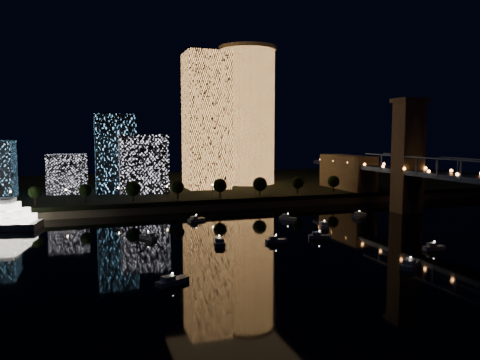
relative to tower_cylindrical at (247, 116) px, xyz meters
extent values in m
plane|color=black|center=(-22.54, -142.81, -45.25)|extent=(520.00, 520.00, 0.00)
cube|color=black|center=(-22.54, 17.19, -42.75)|extent=(420.00, 160.00, 5.00)
cube|color=#6B5E4C|center=(-22.54, -60.81, -43.75)|extent=(420.00, 6.00, 3.00)
cylinder|color=#F19B4D|center=(0.00, 0.00, -1.13)|extent=(32.00, 32.00, 78.25)
cylinder|color=#6B5E4C|center=(0.00, 0.00, 39.00)|extent=(34.00, 34.00, 2.00)
cube|color=#F19B4D|center=(-28.84, -14.80, -3.67)|extent=(22.99, 22.99, 73.15)
cube|color=white|center=(-64.58, -23.89, -25.58)|extent=(23.83, 20.16, 29.33)
cube|color=#5DB8FF|center=(-77.61, -14.33, -20.53)|extent=(19.72, 25.64, 39.44)
cube|color=white|center=(-100.92, -14.93, -30.55)|extent=(19.39, 17.63, 19.39)
cube|color=#6B5E4C|center=(42.46, -92.81, -21.25)|extent=(11.00, 9.00, 48.00)
cube|color=#6B5E4C|center=(42.46, -92.81, 3.75)|extent=(13.00, 11.00, 2.00)
cube|color=#6B5E4C|center=(42.46, -42.81, -33.75)|extent=(12.00, 40.00, 23.00)
cube|color=#162347|center=(37.46, -130.81, -23.75)|extent=(0.50, 0.50, 7.00)
cube|color=#162347|center=(37.46, -106.81, -23.75)|extent=(0.50, 0.50, 7.00)
cube|color=#162347|center=(37.46, -82.81, -23.75)|extent=(0.50, 0.50, 7.00)
sphere|color=orange|center=(36.96, -97.81, -25.45)|extent=(1.20, 1.20, 1.20)
sphere|color=orange|center=(36.96, -52.81, -25.45)|extent=(1.20, 1.20, 1.20)
cube|color=silver|center=(-121.33, -78.31, -34.90)|extent=(9.58, 7.95, 1.90)
cube|color=silver|center=(-51.04, -85.58, -44.65)|extent=(7.46, 5.20, 1.20)
cube|color=silver|center=(-52.00, -86.05, -43.55)|extent=(3.08, 2.78, 1.00)
sphere|color=white|center=(-51.04, -85.58, -42.65)|extent=(0.36, 0.36, 0.36)
cube|color=silver|center=(15.90, -97.13, -44.65)|extent=(9.22, 8.22, 1.20)
cube|color=silver|center=(14.80, -98.01, -43.55)|extent=(4.10, 3.96, 1.00)
sphere|color=white|center=(15.90, -97.13, -42.65)|extent=(0.36, 0.36, 0.36)
cube|color=silver|center=(-52.67, -125.13, -44.65)|extent=(5.25, 10.41, 1.20)
cube|color=silver|center=(-52.99, -126.59, -43.55)|extent=(3.28, 3.96, 1.00)
sphere|color=white|center=(-52.67, -125.13, -42.65)|extent=(0.36, 0.36, 0.36)
cube|color=silver|center=(-73.67, -160.21, -44.65)|extent=(8.27, 6.02, 1.20)
cube|color=silver|center=(-74.73, -160.77, -43.55)|extent=(3.45, 3.15, 1.00)
sphere|color=white|center=(-73.67, -160.21, -42.65)|extent=(0.36, 0.36, 0.36)
cube|color=silver|center=(6.20, -152.68, -44.65)|extent=(6.65, 2.50, 1.20)
cube|color=silver|center=(5.23, -152.62, -43.55)|extent=(2.39, 1.84, 1.00)
sphere|color=white|center=(6.20, -152.68, -42.65)|extent=(0.36, 0.36, 0.36)
cube|color=silver|center=(-73.09, -111.36, -44.65)|extent=(5.31, 6.95, 1.20)
cube|color=silver|center=(-72.58, -112.23, -43.55)|extent=(2.73, 2.94, 1.00)
sphere|color=white|center=(-73.09, -111.36, -42.65)|extent=(0.36, 0.36, 0.36)
cube|color=silver|center=(-12.24, -165.40, -44.65)|extent=(9.32, 8.20, 1.20)
cube|color=silver|center=(-13.35, -166.27, -43.55)|extent=(4.12, 3.97, 1.00)
sphere|color=white|center=(-12.24, -165.40, -42.65)|extent=(0.36, 0.36, 0.36)
cube|color=silver|center=(-15.17, -93.91, -44.65)|extent=(5.82, 7.28, 1.20)
cube|color=silver|center=(-15.75, -93.01, -43.55)|extent=(2.93, 3.12, 1.00)
sphere|color=white|center=(-15.17, -93.91, -42.65)|extent=(0.36, 0.36, 0.36)
cube|color=silver|center=(-8.54, -111.89, -44.65)|extent=(5.63, 8.68, 1.20)
cube|color=silver|center=(-9.02, -113.04, -43.55)|extent=(3.10, 3.51, 1.00)
sphere|color=white|center=(-8.54, -111.89, -42.65)|extent=(0.36, 0.36, 0.36)
cube|color=silver|center=(-19.15, -128.32, -44.65)|extent=(7.47, 4.76, 1.20)
cube|color=silver|center=(-20.15, -127.93, -43.55)|extent=(3.00, 2.65, 1.00)
sphere|color=white|center=(-19.15, -128.32, -42.65)|extent=(0.36, 0.36, 0.36)
cube|color=silver|center=(-35.08, -129.38, -44.65)|extent=(6.84, 2.44, 1.20)
cube|color=silver|center=(-36.09, -129.34, -43.55)|extent=(2.44, 1.85, 1.00)
sphere|color=white|center=(-35.08, -129.38, -42.65)|extent=(0.36, 0.36, 0.36)
cylinder|color=black|center=(-112.54, -54.81, -38.25)|extent=(0.70, 0.70, 4.00)
sphere|color=black|center=(-112.54, -54.81, -34.75)|extent=(5.35, 5.35, 5.35)
cylinder|color=black|center=(-92.54, -54.81, -38.25)|extent=(0.70, 0.70, 4.00)
sphere|color=black|center=(-92.54, -54.81, -34.75)|extent=(5.37, 5.37, 5.37)
cylinder|color=black|center=(-72.54, -54.81, -38.25)|extent=(0.70, 0.70, 4.00)
sphere|color=black|center=(-72.54, -54.81, -34.75)|extent=(6.74, 6.74, 6.74)
cylinder|color=black|center=(-52.54, -54.81, -38.25)|extent=(0.70, 0.70, 4.00)
sphere|color=black|center=(-52.54, -54.81, -34.75)|extent=(5.92, 5.92, 5.92)
cylinder|color=black|center=(-32.54, -54.81, -38.25)|extent=(0.70, 0.70, 4.00)
sphere|color=black|center=(-32.54, -54.81, -34.75)|extent=(6.53, 6.53, 6.53)
cylinder|color=black|center=(-12.54, -54.81, -38.25)|extent=(0.70, 0.70, 4.00)
sphere|color=black|center=(-12.54, -54.81, -34.75)|extent=(6.89, 6.89, 6.89)
cylinder|color=black|center=(7.46, -54.81, -38.25)|extent=(0.70, 0.70, 4.00)
sphere|color=black|center=(7.46, -54.81, -34.75)|extent=(5.99, 5.99, 5.99)
cylinder|color=black|center=(27.46, -54.81, -38.25)|extent=(0.70, 0.70, 4.00)
sphere|color=black|center=(27.46, -54.81, -34.75)|extent=(5.96, 5.96, 5.96)
cylinder|color=black|center=(-122.54, -48.81, -37.75)|extent=(0.24, 0.24, 5.00)
sphere|color=#FFCC7F|center=(-122.54, -48.81, -34.95)|extent=(0.70, 0.70, 0.70)
cylinder|color=black|center=(-100.54, -48.81, -37.75)|extent=(0.24, 0.24, 5.00)
sphere|color=#FFCC7F|center=(-100.54, -48.81, -34.95)|extent=(0.70, 0.70, 0.70)
cylinder|color=black|center=(-78.54, -48.81, -37.75)|extent=(0.24, 0.24, 5.00)
sphere|color=#FFCC7F|center=(-78.54, -48.81, -34.95)|extent=(0.70, 0.70, 0.70)
cylinder|color=black|center=(-56.54, -48.81, -37.75)|extent=(0.24, 0.24, 5.00)
sphere|color=#FFCC7F|center=(-56.54, -48.81, -34.95)|extent=(0.70, 0.70, 0.70)
cylinder|color=black|center=(-34.54, -48.81, -37.75)|extent=(0.24, 0.24, 5.00)
sphere|color=#FFCC7F|center=(-34.54, -48.81, -34.95)|extent=(0.70, 0.70, 0.70)
cylinder|color=black|center=(-12.54, -48.81, -37.75)|extent=(0.24, 0.24, 5.00)
sphere|color=#FFCC7F|center=(-12.54, -48.81, -34.95)|extent=(0.70, 0.70, 0.70)
cylinder|color=black|center=(9.46, -48.81, -37.75)|extent=(0.24, 0.24, 5.00)
sphere|color=#FFCC7F|center=(9.46, -48.81, -34.95)|extent=(0.70, 0.70, 0.70)
camera|label=1|loc=(-91.57, -264.47, -10.85)|focal=35.00mm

